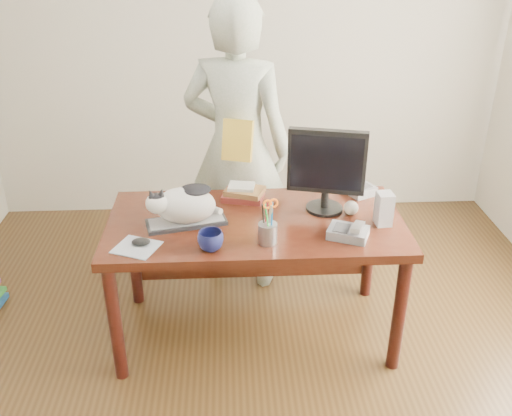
% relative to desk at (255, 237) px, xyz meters
% --- Properties ---
extents(room, '(4.50, 4.50, 4.50)m').
position_rel_desk_xyz_m(room, '(0.00, -0.68, 0.75)').
color(room, black).
rests_on(room, ground).
extents(desk, '(1.60, 0.80, 0.75)m').
position_rel_desk_xyz_m(desk, '(0.00, 0.00, 0.00)').
color(desk, black).
rests_on(desk, ground).
extents(keyboard, '(0.45, 0.25, 0.03)m').
position_rel_desk_xyz_m(keyboard, '(-0.37, -0.10, 0.16)').
color(keyboard, black).
rests_on(keyboard, desk).
extents(cat, '(0.41, 0.27, 0.23)m').
position_rel_desk_xyz_m(cat, '(-0.38, -0.10, 0.27)').
color(cat, silver).
rests_on(cat, keyboard).
extents(monitor, '(0.42, 0.25, 0.47)m').
position_rel_desk_xyz_m(monitor, '(0.39, 0.01, 0.42)').
color(monitor, black).
rests_on(monitor, desk).
extents(pen_cup, '(0.12, 0.12, 0.24)m').
position_rel_desk_xyz_m(pen_cup, '(0.05, -0.32, 0.22)').
color(pen_cup, '#939499').
rests_on(pen_cup, desk).
extents(mousepad, '(0.26, 0.25, 0.00)m').
position_rel_desk_xyz_m(mousepad, '(-0.60, -0.33, 0.15)').
color(mousepad, '#B8BEC5').
rests_on(mousepad, desk).
extents(mouse, '(0.11, 0.09, 0.04)m').
position_rel_desk_xyz_m(mouse, '(-0.58, -0.31, 0.17)').
color(mouse, black).
rests_on(mouse, mousepad).
extents(coffee_mug, '(0.18, 0.18, 0.10)m').
position_rel_desk_xyz_m(coffee_mug, '(-0.24, -0.37, 0.20)').
color(coffee_mug, '#0E1138').
rests_on(coffee_mug, desk).
extents(phone, '(0.24, 0.21, 0.09)m').
position_rel_desk_xyz_m(phone, '(0.47, -0.28, 0.18)').
color(phone, slate).
rests_on(phone, desk).
extents(speaker, '(0.09, 0.10, 0.18)m').
position_rel_desk_xyz_m(speaker, '(0.68, -0.15, 0.24)').
color(speaker, '#A8A8AB').
rests_on(speaker, desk).
extents(baseball, '(0.08, 0.08, 0.08)m').
position_rel_desk_xyz_m(baseball, '(0.53, -0.04, 0.19)').
color(baseball, beige).
rests_on(baseball, desk).
extents(book_stack, '(0.27, 0.23, 0.09)m').
position_rel_desk_xyz_m(book_stack, '(-0.06, 0.19, 0.19)').
color(book_stack, '#4F1815').
rests_on(book_stack, desk).
extents(calculator, '(0.22, 0.24, 0.06)m').
position_rel_desk_xyz_m(calculator, '(0.62, 0.24, 0.18)').
color(calculator, slate).
rests_on(calculator, desk).
extents(person, '(0.78, 0.63, 1.86)m').
position_rel_desk_xyz_m(person, '(-0.08, 0.52, 0.33)').
color(person, beige).
rests_on(person, ground).
extents(held_book, '(0.20, 0.15, 0.25)m').
position_rel_desk_xyz_m(held_book, '(-0.08, 0.35, 0.45)').
color(held_book, gold).
rests_on(held_book, person).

